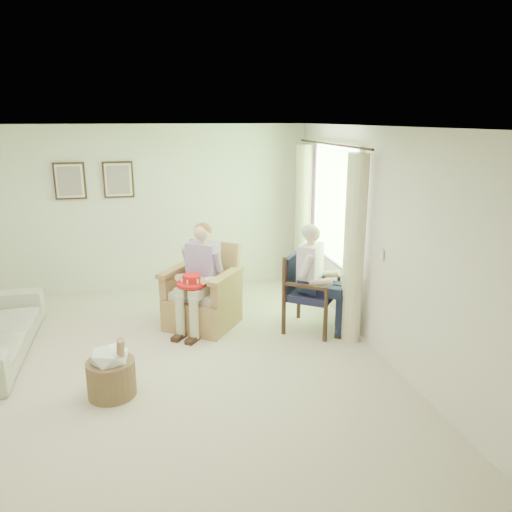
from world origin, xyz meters
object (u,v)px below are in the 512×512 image
object	(u,v)px
hatbox	(111,370)
red_hat	(192,282)
person_dark	(315,272)
wood_armchair	(310,288)
person_wicker	(202,270)
wicker_armchair	(202,300)

from	to	relation	value
hatbox	red_hat	bearing A→B (deg)	53.27
person_dark	hatbox	size ratio (longest dim) A/B	1.97
wood_armchair	person_dark	size ratio (longest dim) A/B	0.72
person_wicker	red_hat	xyz separation A→B (m)	(-0.15, -0.15, -0.09)
wicker_armchair	person_wicker	size ratio (longest dim) A/B	0.79
wicker_armchair	wood_armchair	bearing A→B (deg)	21.01
wicker_armchair	person_wicker	xyz separation A→B (m)	(0.00, -0.14, 0.46)
wood_armchair	wicker_armchair	bearing A→B (deg)	111.38
wicker_armchair	red_hat	size ratio (longest dim) A/B	2.91
red_hat	wicker_armchair	bearing A→B (deg)	62.48
person_wicker	person_dark	xyz separation A→B (m)	(1.37, -0.40, 0.00)
red_hat	hatbox	world-z (taller)	red_hat
person_dark	person_wicker	bearing A→B (deg)	110.56
person_wicker	person_dark	world-z (taller)	person_dark
wood_armchair	hatbox	size ratio (longest dim) A/B	1.42
wood_armchair	person_wicker	xyz separation A→B (m)	(-1.37, 0.24, 0.26)
red_hat	hatbox	size ratio (longest dim) A/B	0.53
person_dark	red_hat	distance (m)	1.55
wood_armchair	person_dark	bearing A→B (deg)	-143.22
wood_armchair	hatbox	distance (m)	2.76
wicker_armchair	hatbox	xyz separation A→B (m)	(-1.10, -1.56, -0.07)
person_dark	wood_armchair	bearing A→B (deg)	36.78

